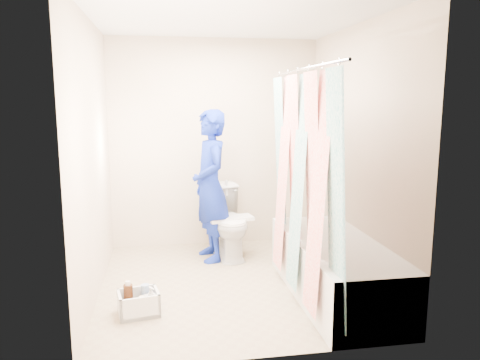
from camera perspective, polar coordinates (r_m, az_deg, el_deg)
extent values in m
plane|color=gray|center=(4.50, -1.03, -12.53)|extent=(2.60, 2.60, 0.00)
cube|color=silver|center=(4.22, -1.14, 19.18)|extent=(2.40, 2.60, 0.02)
cube|color=beige|center=(5.48, -3.11, 4.43)|extent=(2.40, 0.02, 2.40)
cube|color=beige|center=(2.93, 2.70, -0.25)|extent=(2.40, 0.02, 2.40)
cube|color=beige|center=(4.19, -17.54, 2.34)|extent=(0.02, 2.60, 2.40)
cube|color=beige|center=(4.53, 14.11, 3.03)|extent=(0.02, 2.60, 2.40)
cube|color=silver|center=(4.24, 11.49, -10.58)|extent=(0.70, 1.75, 0.50)
cube|color=white|center=(4.17, 11.59, -7.87)|extent=(0.58, 1.63, 0.06)
cylinder|color=silver|center=(3.87, 7.69, 13.25)|extent=(0.02, 1.90, 0.02)
cube|color=white|center=(3.93, 7.38, -0.42)|extent=(0.06, 1.75, 1.80)
imported|color=silver|center=(5.15, -1.58, -5.11)|extent=(0.56, 0.82, 0.77)
cube|color=white|center=(5.02, -1.15, -4.71)|extent=(0.50, 0.29, 0.04)
cylinder|color=black|center=(5.24, -3.16, -0.87)|extent=(0.04, 0.04, 0.23)
cylinder|color=gold|center=(5.22, -3.17, 0.46)|extent=(0.06, 0.06, 0.03)
cylinder|color=silver|center=(5.29, -1.66, -1.00)|extent=(0.03, 0.03, 0.19)
imported|color=navy|center=(4.97, -3.64, -0.72)|extent=(0.48, 0.65, 1.61)
cube|color=silver|center=(4.00, -12.22, -15.49)|extent=(0.36, 0.31, 0.03)
cube|color=silver|center=(3.96, -14.45, -14.63)|extent=(0.07, 0.25, 0.19)
cube|color=silver|center=(3.99, -10.09, -14.25)|extent=(0.07, 0.25, 0.19)
cube|color=silver|center=(3.87, -12.01, -15.14)|extent=(0.32, 0.08, 0.19)
cube|color=silver|center=(4.08, -12.49, -13.80)|extent=(0.32, 0.08, 0.19)
cylinder|color=#3D1D0C|center=(3.98, -13.45, -13.75)|extent=(0.07, 0.07, 0.21)
cylinder|color=white|center=(4.01, -11.46, -13.66)|extent=(0.07, 0.07, 0.19)
cylinder|color=#F3E3BE|center=(3.92, -11.84, -14.66)|extent=(0.05, 0.05, 0.14)
cylinder|color=#3D1D0C|center=(3.92, -13.22, -15.34)|extent=(0.06, 0.06, 0.06)
cylinder|color=#C48839|center=(3.90, -13.24, -14.83)|extent=(0.07, 0.07, 0.01)
imported|color=silver|center=(3.93, -10.78, -14.07)|extent=(0.13, 0.13, 0.20)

